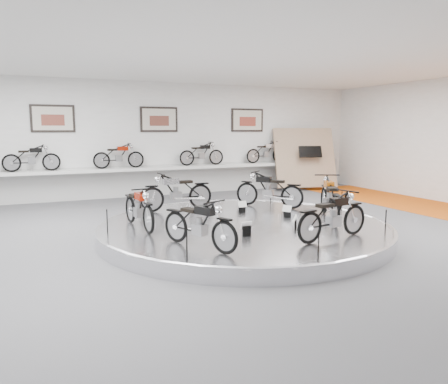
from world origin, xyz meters
name	(u,v)px	position (x,y,z in m)	size (l,w,h in m)	color
floor	(250,239)	(0.00, 0.00, 0.00)	(16.00, 16.00, 0.00)	#4E4E50
ceiling	(252,49)	(0.00, 0.00, 4.00)	(16.00, 16.00, 0.00)	white
wall_back	(159,139)	(0.00, 7.00, 2.00)	(16.00, 16.00, 0.00)	white
dado_band	(160,180)	(0.00, 6.98, 0.55)	(15.68, 0.04, 1.10)	#BCBCBA
display_platform	(244,230)	(0.00, 0.30, 0.15)	(6.40, 6.40, 0.30)	silver
platform_rim	(244,224)	(0.00, 0.30, 0.27)	(6.40, 6.40, 0.10)	#B2B2BA
shelf	(162,168)	(0.00, 6.70, 1.00)	(11.00, 0.55, 0.10)	silver
poster_left	(53,118)	(-3.50, 6.96, 2.70)	(1.35, 0.06, 0.88)	beige
poster_center	(159,119)	(0.00, 6.96, 2.70)	(1.35, 0.06, 0.88)	beige
poster_right	(247,120)	(3.50, 6.96, 2.70)	(1.35, 0.06, 0.88)	beige
display_panel	(305,158)	(5.60, 6.10, 1.25)	(2.40, 0.12, 2.40)	#A07C67
shelf_bike_a	(32,160)	(-4.20, 6.70, 1.42)	(1.22, 0.42, 0.73)	black
shelf_bike_b	(119,157)	(-1.50, 6.70, 1.42)	(1.22, 0.42, 0.73)	maroon
shelf_bike_c	(202,155)	(1.50, 6.70, 1.42)	(1.22, 0.42, 0.73)	black
shelf_bike_d	(266,154)	(4.20, 6.70, 1.42)	(1.22, 0.42, 0.73)	#AEAFB3
bike_a	(269,189)	(1.52, 1.82, 0.77)	(1.61, 0.57, 0.95)	black
bike_b	(177,191)	(-0.88, 2.38, 0.79)	(1.66, 0.58, 0.97)	#AEAFB3
bike_c	(139,207)	(-2.24, 0.77, 0.75)	(1.52, 0.54, 0.90)	maroon
bike_d	(199,223)	(-1.65, -1.20, 0.74)	(1.50, 0.53, 0.88)	black
bike_e	(333,216)	(0.88, -1.67, 0.76)	(1.55, 0.55, 0.91)	black
bike_f	(330,198)	(1.99, -0.14, 0.80)	(1.71, 0.60, 1.01)	#AC500C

